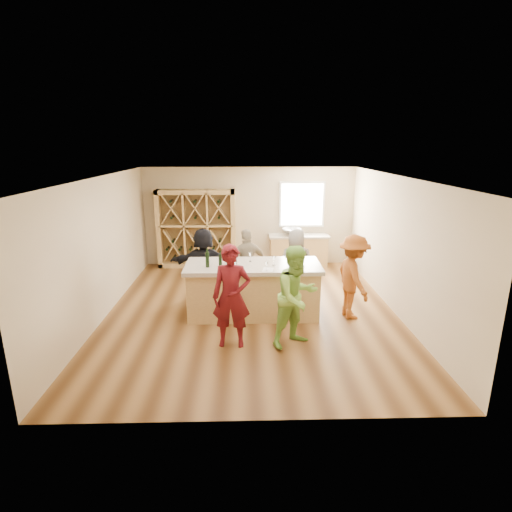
{
  "coord_description": "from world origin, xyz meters",
  "views": [
    {
      "loc": [
        -0.12,
        -7.84,
        3.41
      ],
      "look_at": [
        0.1,
        0.2,
        1.15
      ],
      "focal_mm": 28.0,
      "sensor_mm": 36.0,
      "label": 1
    }
  ],
  "objects_px": {
    "person_far_mid": "(247,264)",
    "wine_bottle_c": "(228,259)",
    "person_server": "(353,277)",
    "person_far_left": "(204,263)",
    "wine_rack": "(197,229)",
    "tasting_counter_base": "(253,291)",
    "wine_bottle_d": "(235,260)",
    "wine_bottle_a": "(207,260)",
    "person_near_left": "(232,297)",
    "person_far_right": "(296,263)",
    "wine_bottle_b": "(220,261)",
    "sink": "(292,232)",
    "person_near_right": "(297,297)"
  },
  "relations": [
    {
      "from": "wine_bottle_a",
      "to": "wine_bottle_d",
      "type": "bearing_deg",
      "value": -3.59
    },
    {
      "from": "wine_bottle_a",
      "to": "person_far_mid",
      "type": "relative_size",
      "value": 0.19
    },
    {
      "from": "tasting_counter_base",
      "to": "person_far_mid",
      "type": "distance_m",
      "value": 0.98
    },
    {
      "from": "wine_rack",
      "to": "sink",
      "type": "distance_m",
      "value": 2.7
    },
    {
      "from": "person_near_right",
      "to": "person_far_mid",
      "type": "height_order",
      "value": "person_near_right"
    },
    {
      "from": "wine_bottle_b",
      "to": "wine_bottle_c",
      "type": "bearing_deg",
      "value": 40.88
    },
    {
      "from": "person_far_mid",
      "to": "wine_bottle_c",
      "type": "bearing_deg",
      "value": 51.77
    },
    {
      "from": "wine_rack",
      "to": "person_near_left",
      "type": "distance_m",
      "value": 4.88
    },
    {
      "from": "wine_bottle_c",
      "to": "person_near_left",
      "type": "distance_m",
      "value": 1.26
    },
    {
      "from": "person_near_left",
      "to": "person_far_left",
      "type": "xyz_separation_m",
      "value": [
        -0.7,
        2.27,
        -0.09
      ]
    },
    {
      "from": "wine_bottle_c",
      "to": "wine_bottle_d",
      "type": "distance_m",
      "value": 0.18
    },
    {
      "from": "wine_bottle_d",
      "to": "person_near_right",
      "type": "distance_m",
      "value": 1.58
    },
    {
      "from": "tasting_counter_base",
      "to": "person_server",
      "type": "bearing_deg",
      "value": -5.55
    },
    {
      "from": "wine_bottle_d",
      "to": "sink",
      "type": "bearing_deg",
      "value": 66.86
    },
    {
      "from": "person_near_right",
      "to": "wine_bottle_d",
      "type": "bearing_deg",
      "value": 101.04
    },
    {
      "from": "wine_bottle_b",
      "to": "wine_rack",
      "type": "bearing_deg",
      "value": 103.67
    },
    {
      "from": "person_far_mid",
      "to": "person_far_right",
      "type": "distance_m",
      "value": 1.11
    },
    {
      "from": "wine_bottle_b",
      "to": "wine_bottle_d",
      "type": "xyz_separation_m",
      "value": [
        0.29,
        0.02,
        0.01
      ]
    },
    {
      "from": "wine_bottle_b",
      "to": "person_server",
      "type": "bearing_deg",
      "value": 0.79
    },
    {
      "from": "person_far_left",
      "to": "wine_bottle_d",
      "type": "bearing_deg",
      "value": 116.35
    },
    {
      "from": "wine_bottle_d",
      "to": "person_far_right",
      "type": "height_order",
      "value": "person_far_right"
    },
    {
      "from": "person_near_left",
      "to": "wine_bottle_a",
      "type": "bearing_deg",
      "value": 116.79
    },
    {
      "from": "sink",
      "to": "person_near_right",
      "type": "relative_size",
      "value": 0.3
    },
    {
      "from": "wine_bottle_b",
      "to": "wine_bottle_d",
      "type": "relative_size",
      "value": 0.93
    },
    {
      "from": "person_near_right",
      "to": "person_server",
      "type": "height_order",
      "value": "person_near_right"
    },
    {
      "from": "person_server",
      "to": "person_far_left",
      "type": "relative_size",
      "value": 1.05
    },
    {
      "from": "wine_rack",
      "to": "tasting_counter_base",
      "type": "xyz_separation_m",
      "value": [
        1.53,
        -3.43,
        -0.6
      ]
    },
    {
      "from": "sink",
      "to": "wine_bottle_b",
      "type": "height_order",
      "value": "wine_bottle_b"
    },
    {
      "from": "sink",
      "to": "wine_bottle_a",
      "type": "height_order",
      "value": "wine_bottle_a"
    },
    {
      "from": "person_far_mid",
      "to": "person_far_left",
      "type": "height_order",
      "value": "person_far_left"
    },
    {
      "from": "person_near_right",
      "to": "person_server",
      "type": "relative_size",
      "value": 1.04
    },
    {
      "from": "wine_bottle_b",
      "to": "person_far_left",
      "type": "xyz_separation_m",
      "value": [
        -0.45,
        1.18,
        -0.4
      ]
    },
    {
      "from": "tasting_counter_base",
      "to": "wine_bottle_d",
      "type": "xyz_separation_m",
      "value": [
        -0.36,
        -0.21,
        0.72
      ]
    },
    {
      "from": "tasting_counter_base",
      "to": "person_near_left",
      "type": "relative_size",
      "value": 1.44
    },
    {
      "from": "person_server",
      "to": "person_far_left",
      "type": "height_order",
      "value": "person_server"
    },
    {
      "from": "wine_bottle_d",
      "to": "person_far_right",
      "type": "distance_m",
      "value": 1.85
    },
    {
      "from": "sink",
      "to": "wine_bottle_d",
      "type": "relative_size",
      "value": 1.89
    },
    {
      "from": "wine_bottle_b",
      "to": "person_near_left",
      "type": "height_order",
      "value": "person_near_left"
    },
    {
      "from": "person_far_right",
      "to": "wine_rack",
      "type": "bearing_deg",
      "value": -41.61
    },
    {
      "from": "wine_bottle_a",
      "to": "person_far_right",
      "type": "height_order",
      "value": "person_far_right"
    },
    {
      "from": "wine_bottle_c",
      "to": "person_server",
      "type": "distance_m",
      "value": 2.52
    },
    {
      "from": "person_far_mid",
      "to": "person_far_right",
      "type": "bearing_deg",
      "value": 165.23
    },
    {
      "from": "wine_rack",
      "to": "wine_bottle_c",
      "type": "bearing_deg",
      "value": -73.62
    },
    {
      "from": "wine_rack",
      "to": "person_near_right",
      "type": "xyz_separation_m",
      "value": [
        2.25,
        -4.75,
        -0.21
      ]
    },
    {
      "from": "person_near_right",
      "to": "person_server",
      "type": "xyz_separation_m",
      "value": [
        1.27,
        1.13,
        -0.04
      ]
    },
    {
      "from": "person_server",
      "to": "person_far_left",
      "type": "bearing_deg",
      "value": 60.68
    },
    {
      "from": "tasting_counter_base",
      "to": "wine_bottle_b",
      "type": "bearing_deg",
      "value": -160.26
    },
    {
      "from": "tasting_counter_base",
      "to": "person_near_right",
      "type": "bearing_deg",
      "value": -61.37
    },
    {
      "from": "wine_bottle_a",
      "to": "person_far_mid",
      "type": "distance_m",
      "value": 1.42
    },
    {
      "from": "wine_bottle_b",
      "to": "person_near_right",
      "type": "distance_m",
      "value": 1.78
    }
  ]
}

